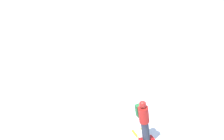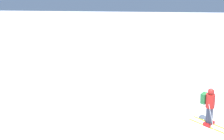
{
  "view_description": "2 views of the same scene",
  "coord_description": "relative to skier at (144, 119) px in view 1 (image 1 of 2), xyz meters",
  "views": [
    {
      "loc": [
        -8.55,
        -4.15,
        6.83
      ],
      "look_at": [
        0.35,
        2.37,
        1.61
      ],
      "focal_mm": 50.0,
      "sensor_mm": 36.0,
      "label": 1
    },
    {
      "loc": [
        -9.77,
        1.53,
        4.81
      ],
      "look_at": [
        0.3,
        4.58,
        1.66
      ],
      "focal_mm": 35.0,
      "sensor_mm": 36.0,
      "label": 2
    }
  ],
  "objects": [
    {
      "name": "skier",
      "position": [
        0.0,
        0.0,
        0.0
      ],
      "size": [
        1.44,
        1.6,
        1.7
      ],
      "rotation": [
        0.0,
        0.0,
        -0.55
      ],
      "color": "yellow",
      "rests_on": "ground"
    },
    {
      "name": "ground_plane",
      "position": [
        0.97,
        -0.1,
        -0.93
      ],
      "size": [
        300.0,
        300.0,
        0.0
      ],
      "primitive_type": "plane",
      "color": "white"
    }
  ]
}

